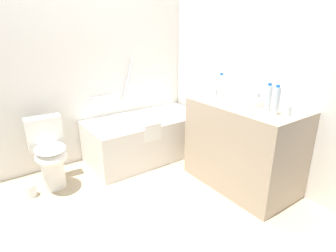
% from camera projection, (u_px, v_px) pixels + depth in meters
% --- Properties ---
extents(ground_plane, '(4.13, 4.13, 0.00)m').
position_uv_depth(ground_plane, '(119.00, 207.00, 2.54)').
color(ground_plane, tan).
extents(wall_back_tiled, '(3.53, 0.10, 2.35)m').
position_uv_depth(wall_back_tiled, '(66.00, 66.00, 3.06)').
color(wall_back_tiled, silver).
rests_on(wall_back_tiled, ground_plane).
extents(wall_right_mirror, '(0.10, 2.72, 2.35)m').
position_uv_depth(wall_right_mirror, '(245.00, 67.00, 3.01)').
color(wall_right_mirror, silver).
rests_on(wall_right_mirror, ground_plane).
extents(bathtub, '(1.46, 0.75, 1.23)m').
position_uv_depth(bathtub, '(146.00, 136.00, 3.46)').
color(bathtub, silver).
rests_on(bathtub, ground_plane).
extents(toilet, '(0.36, 0.52, 0.74)m').
position_uv_depth(toilet, '(50.00, 153.00, 2.77)').
color(toilet, white).
rests_on(toilet, ground_plane).
extents(vanity_counter, '(0.64, 1.10, 0.88)m').
position_uv_depth(vanity_counter, '(243.00, 146.00, 2.78)').
color(vanity_counter, tan).
rests_on(vanity_counter, ground_plane).
extents(sink_basin, '(0.33, 0.33, 0.06)m').
position_uv_depth(sink_basin, '(245.00, 102.00, 2.62)').
color(sink_basin, white).
rests_on(sink_basin, vanity_counter).
extents(sink_faucet, '(0.11, 0.15, 0.09)m').
position_uv_depth(sink_faucet, '(258.00, 98.00, 2.73)').
color(sink_faucet, '#B7B7BC').
rests_on(sink_faucet, vanity_counter).
extents(water_bottle_0, '(0.06, 0.06, 0.26)m').
position_uv_depth(water_bottle_0, '(276.00, 101.00, 2.29)').
color(water_bottle_0, silver).
rests_on(water_bottle_0, vanity_counter).
extents(water_bottle_1, '(0.06, 0.06, 0.25)m').
position_uv_depth(water_bottle_1, '(268.00, 98.00, 2.40)').
color(water_bottle_1, silver).
rests_on(water_bottle_1, vanity_counter).
extents(water_bottle_2, '(0.06, 0.06, 0.26)m').
position_uv_depth(water_bottle_2, '(221.00, 86.00, 2.86)').
color(water_bottle_2, silver).
rests_on(water_bottle_2, vanity_counter).
extents(drinking_glass_0, '(0.06, 0.06, 0.09)m').
position_uv_depth(drinking_glass_0, '(288.00, 110.00, 2.29)').
color(drinking_glass_0, white).
rests_on(drinking_glass_0, vanity_counter).
extents(drinking_glass_1, '(0.06, 0.06, 0.09)m').
position_uv_depth(drinking_glass_1, '(231.00, 95.00, 2.81)').
color(drinking_glass_1, white).
rests_on(drinking_glass_1, vanity_counter).
extents(drinking_glass_2, '(0.08, 0.08, 0.08)m').
position_uv_depth(drinking_glass_2, '(215.00, 92.00, 2.95)').
color(drinking_glass_2, white).
rests_on(drinking_glass_2, vanity_counter).
extents(toilet_paper_roll, '(0.11, 0.11, 0.13)m').
position_uv_depth(toilet_paper_roll, '(30.00, 191.00, 2.68)').
color(toilet_paper_roll, white).
rests_on(toilet_paper_roll, ground_plane).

